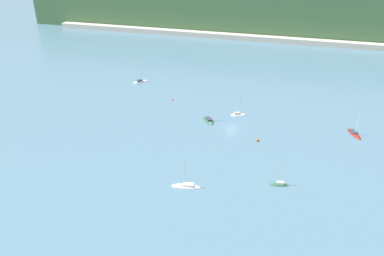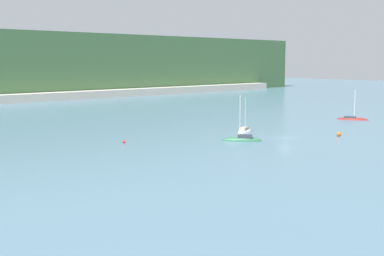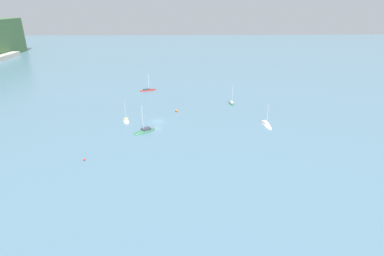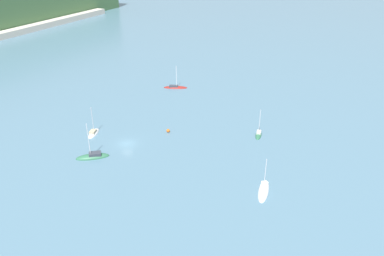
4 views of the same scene
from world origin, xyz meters
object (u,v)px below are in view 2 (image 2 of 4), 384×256
at_px(mooring_buoy_0, 339,134).
at_px(sailboat_5, 352,119).
at_px(sailboat_0, 242,140).
at_px(sailboat_1, 245,132).
at_px(mooring_buoy_1, 124,142).

bearing_deg(mooring_buoy_0, sailboat_5, 24.72).
height_order(sailboat_0, sailboat_1, sailboat_0).
bearing_deg(mooring_buoy_1, mooring_buoy_0, -32.02).
bearing_deg(sailboat_0, sailboat_1, -90.77).
bearing_deg(sailboat_0, mooring_buoy_1, 14.69).
xyz_separation_m(mooring_buoy_0, mooring_buoy_1, (-36.26, 22.68, -0.18)).
bearing_deg(sailboat_5, sailboat_1, -118.11).
bearing_deg(sailboat_5, mooring_buoy_1, -121.17).
relative_size(sailboat_0, mooring_buoy_0, 10.61).
distance_m(sailboat_1, mooring_buoy_0, 19.14).
distance_m(sailboat_0, mooring_buoy_0, 20.79).
height_order(sailboat_1, mooring_buoy_1, sailboat_1).
height_order(sailboat_0, mooring_buoy_1, sailboat_0).
height_order(sailboat_5, mooring_buoy_0, sailboat_5).
relative_size(sailboat_0, sailboat_5, 1.16).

